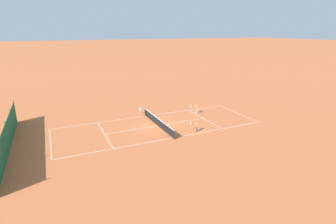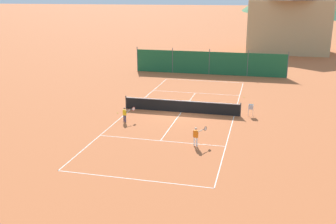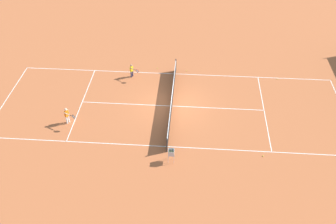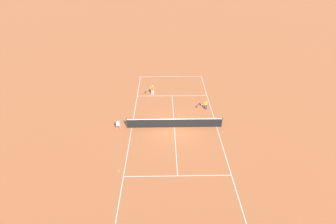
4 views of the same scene
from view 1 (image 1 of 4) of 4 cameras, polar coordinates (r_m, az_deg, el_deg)
name	(u,v)px [view 1 (image 1 of 4)]	position (r m, az deg, el deg)	size (l,w,h in m)	color
ground_plane	(158,126)	(31.53, -2.20, -3.00)	(600.00, 600.00, 0.00)	#B25B33
court_line_markings	(158,126)	(31.53, -2.20, -3.00)	(8.25, 23.85, 0.01)	white
tennis_net	(158,122)	(31.36, -2.21, -2.15)	(9.18, 0.08, 1.06)	#2D2D2D
windscreen_fence_far	(7,137)	(29.30, -31.57, -4.58)	(17.28, 0.08, 2.90)	#1E6038
player_near_service	(197,108)	(36.18, 6.23, 0.78)	(0.75, 0.89, 1.21)	white
player_far_baseline	(196,126)	(29.83, 6.20, -3.00)	(0.76, 0.78, 1.09)	#23284C
tennis_ball_by_net_left	(102,121)	(34.11, -14.24, -1.88)	(0.07, 0.07, 0.07)	#CCE033
tennis_ball_alley_left	(188,137)	(28.15, 4.31, -5.54)	(0.07, 0.07, 0.07)	#CCE033
tennis_ball_service_box	(167,141)	(27.31, -0.20, -6.24)	(0.07, 0.07, 0.07)	#CCE033
tennis_ball_alley_right	(98,150)	(26.06, -15.07, -8.09)	(0.07, 0.07, 0.07)	#CCE033
ball_hopper	(141,109)	(35.93, -5.93, 0.60)	(0.36, 0.36, 0.89)	#B7B7BC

